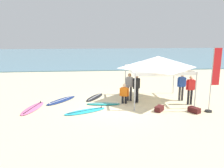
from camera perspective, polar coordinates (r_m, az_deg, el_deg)
ground_plane at (r=13.18m, az=1.87°, el=-5.50°), size 80.00×80.00×0.00m
sea at (r=43.07m, az=-3.26°, el=7.13°), size 80.00×36.00×0.10m
canopy_tent at (r=13.96m, az=11.24°, el=5.34°), size 3.45×3.45×2.75m
surfboard_pink at (r=13.46m, az=-18.96°, el=-5.65°), size 1.19×2.44×0.19m
surfboard_navy at (r=14.49m, az=-12.43°, el=-3.97°), size 1.93×2.28×0.19m
surfboard_teal at (r=13.48m, az=-2.09°, el=-4.93°), size 1.99×0.71×0.19m
surfboard_cyan at (r=12.34m, az=-6.58°, el=-6.67°), size 2.36×1.53×0.19m
surfboard_black at (r=14.89m, az=-4.27°, el=-3.26°), size 1.44×2.09×0.19m
person_blue at (r=14.63m, az=16.80°, el=-0.21°), size 0.55×0.22×1.71m
person_grey at (r=14.02m, az=4.34°, el=-0.24°), size 0.53×0.32×1.71m
person_red at (r=13.97m, az=18.81°, el=-0.93°), size 0.55×0.23×1.71m
person_black at (r=13.63m, az=6.06°, el=-0.64°), size 0.48×0.38×1.71m
person_orange at (r=13.53m, az=3.05°, el=-2.15°), size 0.54×0.30×1.20m
banner_flag at (r=12.94m, az=23.73°, el=0.30°), size 0.60×0.36×3.40m
gear_bag_near_tent at (r=12.86m, az=19.63°, el=-6.05°), size 0.58×0.68×0.28m
gear_bag_by_pole at (r=12.58m, az=11.60°, el=-5.98°), size 0.62×0.67×0.28m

